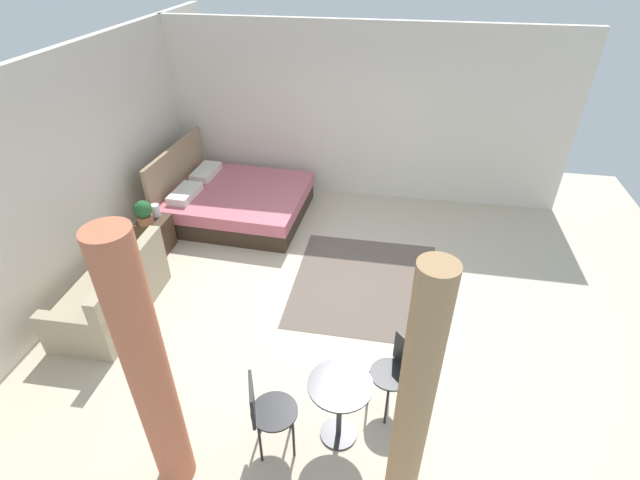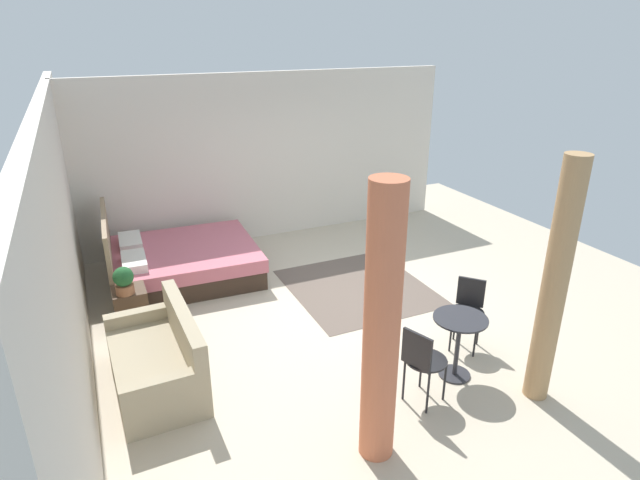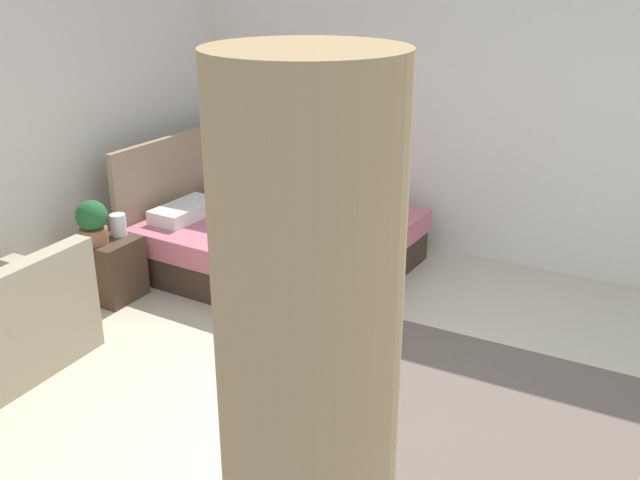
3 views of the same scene
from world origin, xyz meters
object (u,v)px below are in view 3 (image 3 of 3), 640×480
object	(u,v)px
bed	(273,239)
vase	(118,225)
nightstand	(111,269)
potted_plant	(92,221)

from	to	relation	value
bed	vase	world-z (taller)	bed
nightstand	potted_plant	xyz separation A→B (m)	(-0.10, 0.04, 0.44)
vase	nightstand	bearing A→B (deg)	175.61
nightstand	potted_plant	distance (m)	0.45
bed	potted_plant	bearing A→B (deg)	145.25
vase	potted_plant	bearing A→B (deg)	167.17
nightstand	potted_plant	world-z (taller)	potted_plant
bed	nightstand	world-z (taller)	bed
potted_plant	bed	bearing A→B (deg)	-34.75
bed	nightstand	xyz separation A→B (m)	(-1.15, 0.83, -0.02)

